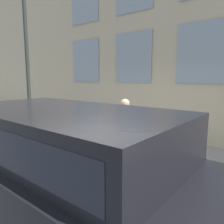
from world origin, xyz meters
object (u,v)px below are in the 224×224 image
at_px(person, 125,121).
at_px(parked_truck_charcoal_near, 60,153).
at_px(street_lamp, 25,20).
at_px(fire_hydrant, 99,141).

xyz_separation_m(person, parked_truck_charcoal_near, (-2.37, -0.55, -0.04)).
bearing_deg(street_lamp, parked_truck_charcoal_near, -115.77).
bearing_deg(parked_truck_charcoal_near, fire_hydrant, 27.33).
distance_m(person, parked_truck_charcoal_near, 2.44).
relative_size(fire_hydrant, street_lamp, 0.11).
bearing_deg(fire_hydrant, person, -44.12).
distance_m(person, street_lamp, 4.52).
bearing_deg(person, street_lamp, 163.50).
bearing_deg(person, fire_hydrant, -157.05).
xyz_separation_m(fire_hydrant, parked_truck_charcoal_near, (-1.92, -0.99, 0.44)).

